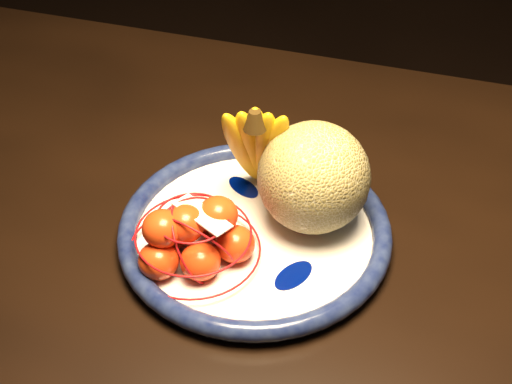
# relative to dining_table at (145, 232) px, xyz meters

# --- Properties ---
(dining_table) EXTENTS (1.50, 1.02, 0.70)m
(dining_table) POSITION_rel_dining_table_xyz_m (0.00, 0.00, 0.00)
(dining_table) COLOR black
(dining_table) RESTS_ON ground
(fruit_bowl) EXTENTS (0.34, 0.34, 0.03)m
(fruit_bowl) POSITION_rel_dining_table_xyz_m (0.17, -0.06, 0.09)
(fruit_bowl) COLOR white
(fruit_bowl) RESTS_ON dining_table
(cantaloupe) EXTENTS (0.14, 0.14, 0.14)m
(cantaloupe) POSITION_rel_dining_table_xyz_m (0.24, -0.03, 0.16)
(cantaloupe) COLOR olive
(cantaloupe) RESTS_ON fruit_bowl
(banana_bunch) EXTENTS (0.11, 0.10, 0.16)m
(banana_bunch) POSITION_rel_dining_table_xyz_m (0.16, 0.01, 0.17)
(banana_bunch) COLOR gold
(banana_bunch) RESTS_ON fruit_bowl
(mandarin_bag) EXTENTS (0.20, 0.20, 0.10)m
(mandarin_bag) POSITION_rel_dining_table_xyz_m (0.11, -0.12, 0.12)
(mandarin_bag) COLOR #FF4216
(mandarin_bag) RESTS_ON fruit_bowl
(price_tag) EXTENTS (0.08, 0.06, 0.01)m
(price_tag) POSITION_rel_dining_table_xyz_m (0.12, -0.11, 0.16)
(price_tag) COLOR white
(price_tag) RESTS_ON mandarin_bag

